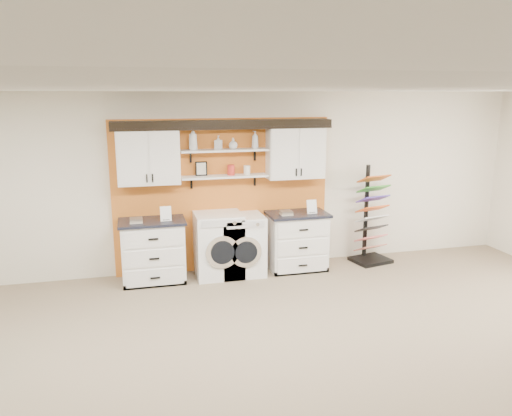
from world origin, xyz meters
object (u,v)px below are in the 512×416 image
object	(u,v)px
dryer	(241,245)
base_cabinet_right	(297,241)
base_cabinet_left	(153,251)
sample_rack	(371,232)
washer	(219,245)

from	to	relation	value
dryer	base_cabinet_right	bearing A→B (deg)	0.21
base_cabinet_left	base_cabinet_right	distance (m)	2.26
dryer	sample_rack	bearing A→B (deg)	0.96
base_cabinet_left	dryer	world-z (taller)	base_cabinet_left
washer	dryer	world-z (taller)	washer
base_cabinet_left	washer	world-z (taller)	washer
base_cabinet_right	dryer	distance (m)	0.91
washer	dryer	xyz separation A→B (m)	(0.36, 0.00, -0.03)
base_cabinet_left	washer	distance (m)	0.99
washer	dryer	size ratio (longest dim) A/B	1.05
washer	dryer	bearing A→B (deg)	0.00
base_cabinet_left	base_cabinet_right	size ratio (longest dim) A/B	1.02
base_cabinet_right	sample_rack	size ratio (longest dim) A/B	0.59
base_cabinet_left	sample_rack	distance (m)	3.57
dryer	washer	bearing A→B (deg)	-180.00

